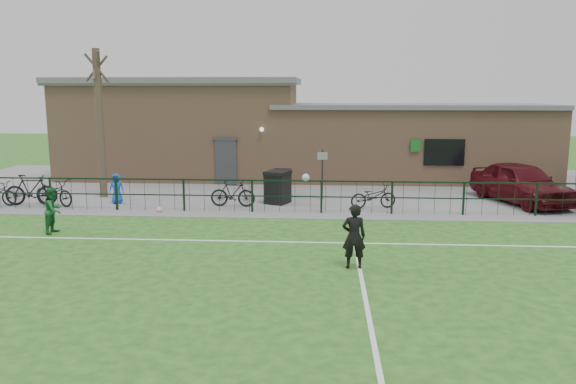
# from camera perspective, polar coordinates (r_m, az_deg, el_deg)

# --- Properties ---
(ground) EXTENTS (90.00, 90.00, 0.00)m
(ground) POSITION_cam_1_polar(r_m,az_deg,el_deg) (12.57, -1.54, -9.90)
(ground) COLOR #23581A
(ground) RESTS_ON ground
(paving_strip) EXTENTS (34.00, 13.00, 0.02)m
(paving_strip) POSITION_cam_1_polar(r_m,az_deg,el_deg) (25.64, 1.26, 0.51)
(paving_strip) COLOR slate
(paving_strip) RESTS_ON ground
(pitch_line_touch) EXTENTS (28.00, 0.10, 0.01)m
(pitch_line_touch) POSITION_cam_1_polar(r_m,az_deg,el_deg) (20.05, 0.53, -2.24)
(pitch_line_touch) COLOR white
(pitch_line_touch) RESTS_ON ground
(pitch_line_mid) EXTENTS (28.00, 0.10, 0.01)m
(pitch_line_mid) POSITION_cam_1_polar(r_m,az_deg,el_deg) (16.37, -0.23, -5.09)
(pitch_line_mid) COLOR white
(pitch_line_mid) RESTS_ON ground
(pitch_line_perp) EXTENTS (0.10, 16.00, 0.01)m
(pitch_line_perp) POSITION_cam_1_polar(r_m,az_deg,el_deg) (12.55, 7.74, -10.01)
(pitch_line_perp) COLOR white
(pitch_line_perp) RESTS_ON ground
(perimeter_fence) EXTENTS (28.00, 0.10, 1.20)m
(perimeter_fence) POSITION_cam_1_polar(r_m,az_deg,el_deg) (20.13, 0.57, -0.46)
(perimeter_fence) COLOR black
(perimeter_fence) RESTS_ON ground
(bare_tree) EXTENTS (0.30, 0.30, 6.00)m
(bare_tree) POSITION_cam_1_polar(r_m,az_deg,el_deg) (24.08, -18.56, 6.53)
(bare_tree) COLOR #433428
(bare_tree) RESTS_ON ground
(wheelie_bin_left) EXTENTS (0.69, 0.78, 1.03)m
(wheelie_bin_left) POSITION_cam_1_polar(r_m,az_deg,el_deg) (23.28, -0.59, 0.84)
(wheelie_bin_left) COLOR black
(wheelie_bin_left) RESTS_ON paving_strip
(wheelie_bin_right) EXTENTS (1.05, 1.11, 1.18)m
(wheelie_bin_right) POSITION_cam_1_polar(r_m,az_deg,el_deg) (21.77, -1.05, 0.38)
(wheelie_bin_right) COLOR black
(wheelie_bin_right) RESTS_ON paving_strip
(sign_post) EXTENTS (0.07, 0.07, 2.00)m
(sign_post) POSITION_cam_1_polar(r_m,az_deg,el_deg) (22.57, 3.50, 1.77)
(sign_post) COLOR black
(sign_post) RESTS_ON paving_strip
(car_maroon) EXTENTS (3.33, 5.06, 1.60)m
(car_maroon) POSITION_cam_1_polar(r_m,az_deg,el_deg) (23.60, 22.57, 0.88)
(car_maroon) COLOR #460C12
(car_maroon) RESTS_ON paving_strip
(bicycle_b) EXTENTS (2.02, 0.77, 1.18)m
(bicycle_b) POSITION_cam_1_polar(r_m,az_deg,el_deg) (23.55, -24.65, 0.19)
(bicycle_b) COLOR black
(bicycle_b) RESTS_ON paving_strip
(bicycle_c) EXTENTS (2.05, 1.41, 1.02)m
(bicycle_c) POSITION_cam_1_polar(r_m,az_deg,el_deg) (23.14, -22.69, -0.03)
(bicycle_c) COLOR black
(bicycle_c) RESTS_ON paving_strip
(bicycle_d) EXTENTS (1.72, 0.56, 1.02)m
(bicycle_d) POSITION_cam_1_polar(r_m,az_deg,el_deg) (21.25, -5.64, -0.13)
(bicycle_d) COLOR black
(bicycle_d) RESTS_ON paving_strip
(bicycle_e) EXTENTS (1.83, 1.02, 0.91)m
(bicycle_e) POSITION_cam_1_polar(r_m,az_deg,el_deg) (21.07, 8.65, -0.44)
(bicycle_e) COLOR black
(bicycle_e) RESTS_ON paving_strip
(spectator_child) EXTENTS (0.62, 0.45, 1.18)m
(spectator_child) POSITION_cam_1_polar(r_m,az_deg,el_deg) (22.70, -17.02, 0.33)
(spectator_child) COLOR blue
(spectator_child) RESTS_ON paving_strip
(goalkeeper_kick) EXTENTS (1.71, 3.34, 1.91)m
(goalkeeper_kick) POSITION_cam_1_polar(r_m,az_deg,el_deg) (13.97, 6.55, -4.30)
(goalkeeper_kick) COLOR black
(goalkeeper_kick) RESTS_ON ground
(outfield_player) EXTENTS (0.58, 0.73, 1.43)m
(outfield_player) POSITION_cam_1_polar(r_m,az_deg,el_deg) (18.70, -22.71, -1.71)
(outfield_player) COLOR #1B5F2D
(outfield_player) RESTS_ON ground
(ball_ground) EXTENTS (0.20, 0.20, 0.20)m
(ball_ground) POSITION_cam_1_polar(r_m,az_deg,el_deg) (20.81, -12.94, -1.77)
(ball_ground) COLOR white
(ball_ground) RESTS_ON ground
(clubhouse) EXTENTS (24.25, 5.40, 4.96)m
(clubhouse) POSITION_cam_1_polar(r_m,az_deg,el_deg) (28.40, -0.23, 5.95)
(clubhouse) COLOR tan
(clubhouse) RESTS_ON ground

